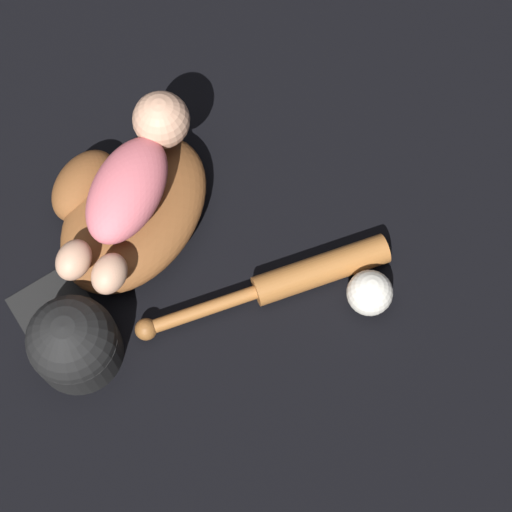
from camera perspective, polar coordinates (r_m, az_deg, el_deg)
ground_plane at (r=1.46m, az=-10.22°, el=1.80°), size 6.00×6.00×0.00m
baseball_glove at (r=1.42m, az=-8.66°, el=3.18°), size 0.32×0.26×0.09m
baby_figure at (r=1.35m, az=-8.23°, el=5.09°), size 0.34×0.13×0.09m
baseball_bat at (r=1.38m, az=2.55°, el=-1.54°), size 0.32×0.32×0.05m
baseball at (r=1.37m, az=7.59°, el=-2.45°), size 0.07×0.07×0.07m
baseball_cap at (r=1.34m, az=-12.11°, el=-5.59°), size 0.19×0.22×0.14m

